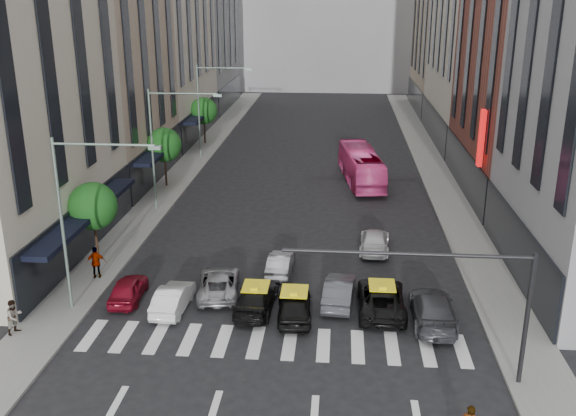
% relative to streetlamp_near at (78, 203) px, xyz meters
% --- Properties ---
extents(ground, '(160.00, 160.00, 0.00)m').
position_rel_streetlamp_near_xyz_m(ground, '(10.04, -4.00, -5.90)').
color(ground, black).
rests_on(ground, ground).
extents(sidewalk_left, '(3.00, 96.00, 0.15)m').
position_rel_streetlamp_near_xyz_m(sidewalk_left, '(-1.46, 26.00, -5.83)').
color(sidewalk_left, slate).
rests_on(sidewalk_left, ground).
extents(sidewalk_right, '(3.00, 96.00, 0.15)m').
position_rel_streetlamp_near_xyz_m(sidewalk_right, '(21.54, 26.00, -5.83)').
color(sidewalk_right, slate).
rests_on(sidewalk_right, ground).
extents(building_left_b, '(8.00, 16.00, 24.00)m').
position_rel_streetlamp_near_xyz_m(building_left_b, '(-6.96, 24.00, 6.10)').
color(building_left_b, tan).
rests_on(building_left_b, ground).
extents(building_right_b, '(8.00, 18.00, 26.00)m').
position_rel_streetlamp_near_xyz_m(building_right_b, '(27.04, 23.00, 7.10)').
color(building_right_b, brown).
rests_on(building_right_b, ground).
extents(building_right_d, '(8.00, 18.00, 28.00)m').
position_rel_streetlamp_near_xyz_m(building_right_d, '(27.04, 61.00, 8.10)').
color(building_right_d, tan).
rests_on(building_right_d, ground).
extents(tree_near, '(2.88, 2.88, 4.95)m').
position_rel_streetlamp_near_xyz_m(tree_near, '(-1.76, 6.00, -2.25)').
color(tree_near, black).
rests_on(tree_near, sidewalk_left).
extents(tree_mid, '(2.88, 2.88, 4.95)m').
position_rel_streetlamp_near_xyz_m(tree_mid, '(-1.76, 22.00, -2.25)').
color(tree_mid, black).
rests_on(tree_mid, sidewalk_left).
extents(tree_far, '(2.88, 2.88, 4.95)m').
position_rel_streetlamp_near_xyz_m(tree_far, '(-1.76, 38.00, -2.25)').
color(tree_far, black).
rests_on(tree_far, sidewalk_left).
extents(streetlamp_near, '(5.38, 0.25, 9.00)m').
position_rel_streetlamp_near_xyz_m(streetlamp_near, '(0.00, 0.00, 0.00)').
color(streetlamp_near, gray).
rests_on(streetlamp_near, sidewalk_left).
extents(streetlamp_mid, '(5.38, 0.25, 9.00)m').
position_rel_streetlamp_near_xyz_m(streetlamp_mid, '(0.00, 16.00, 0.00)').
color(streetlamp_mid, gray).
rests_on(streetlamp_mid, sidewalk_left).
extents(streetlamp_far, '(5.38, 0.25, 9.00)m').
position_rel_streetlamp_near_xyz_m(streetlamp_far, '(0.00, 32.00, 0.00)').
color(streetlamp_far, gray).
rests_on(streetlamp_far, sidewalk_left).
extents(traffic_signal, '(10.10, 0.20, 6.00)m').
position_rel_streetlamp_near_xyz_m(traffic_signal, '(17.74, -5.00, -1.43)').
color(traffic_signal, black).
rests_on(traffic_signal, ground).
extents(liberty_sign, '(0.30, 0.70, 4.00)m').
position_rel_streetlamp_near_xyz_m(liberty_sign, '(22.64, 16.00, 0.10)').
color(liberty_sign, red).
rests_on(liberty_sign, ground).
extents(car_red, '(1.73, 3.87, 1.29)m').
position_rel_streetlamp_near_xyz_m(car_red, '(1.66, 1.32, -5.26)').
color(car_red, maroon).
rests_on(car_red, ground).
extents(car_white_front, '(1.57, 4.07, 1.32)m').
position_rel_streetlamp_near_xyz_m(car_white_front, '(4.34, 0.42, -5.24)').
color(car_white_front, silver).
rests_on(car_white_front, ground).
extents(car_silver, '(2.79, 4.95, 1.31)m').
position_rel_streetlamp_near_xyz_m(car_silver, '(6.37, 2.42, -5.25)').
color(car_silver, gray).
rests_on(car_silver, ground).
extents(taxi_left, '(2.12, 4.70, 1.34)m').
position_rel_streetlamp_near_xyz_m(taxi_left, '(8.64, 0.72, -5.23)').
color(taxi_left, black).
rests_on(taxi_left, ground).
extents(taxi_center, '(2.00, 4.35, 1.45)m').
position_rel_streetlamp_near_xyz_m(taxi_center, '(10.69, 0.08, -5.18)').
color(taxi_center, black).
rests_on(taxi_center, ground).
extents(car_grey_mid, '(1.86, 4.41, 1.42)m').
position_rel_streetlamp_near_xyz_m(car_grey_mid, '(12.93, 1.89, -5.20)').
color(car_grey_mid, '#383A3F').
rests_on(car_grey_mid, ground).
extents(taxi_right, '(2.40, 5.15, 1.43)m').
position_rel_streetlamp_near_xyz_m(taxi_right, '(15.12, 1.18, -5.19)').
color(taxi_right, black).
rests_on(taxi_right, ground).
extents(car_grey_curb, '(2.22, 5.21, 1.50)m').
position_rel_streetlamp_near_xyz_m(car_grey_curb, '(17.60, 0.10, -5.15)').
color(car_grey_curb, '#393B40').
rests_on(car_grey_curb, ground).
extents(car_row2_left, '(1.46, 3.84, 1.25)m').
position_rel_streetlamp_near_xyz_m(car_row2_left, '(9.47, 5.39, -5.28)').
color(car_row2_left, '#A3A3A9').
rests_on(car_row2_left, ground).
extents(car_row2_right, '(2.11, 4.58, 1.30)m').
position_rel_streetlamp_near_xyz_m(car_row2_right, '(15.14, 9.42, -5.26)').
color(car_row2_right, silver).
rests_on(car_row2_right, ground).
extents(bus, '(3.94, 10.87, 2.96)m').
position_rel_streetlamp_near_xyz_m(bus, '(14.65, 24.80, -4.42)').
color(bus, '#F04696').
rests_on(bus, ground).
extents(rider, '(0.72, 0.59, 1.71)m').
position_rel_streetlamp_near_xyz_m(rider, '(17.61, -9.45, -4.05)').
color(rider, gray).
rests_on(rider, motorcycle).
extents(pedestrian_near, '(0.92, 1.03, 1.73)m').
position_rel_streetlamp_near_xyz_m(pedestrian_near, '(-2.54, -2.82, -4.89)').
color(pedestrian_near, gray).
rests_on(pedestrian_near, sidewalk_left).
extents(pedestrian_far, '(1.17, 0.70, 1.87)m').
position_rel_streetlamp_near_xyz_m(pedestrian_far, '(-0.92, 3.62, -4.82)').
color(pedestrian_far, gray).
rests_on(pedestrian_far, sidewalk_left).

